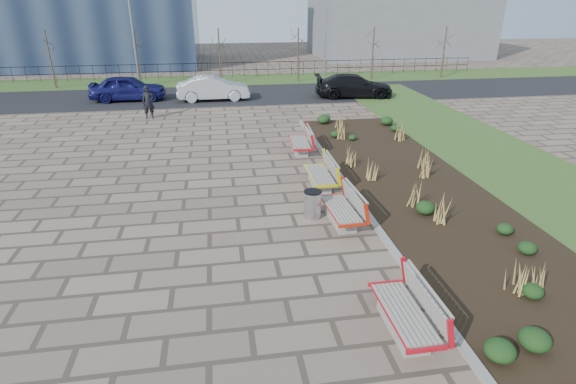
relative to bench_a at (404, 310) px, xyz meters
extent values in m
plane|color=#7A6654|center=(-3.00, 2.19, -0.50)|extent=(120.00, 120.00, 0.00)
cube|color=black|center=(3.25, 7.19, -0.45)|extent=(4.50, 18.00, 0.10)
cube|color=gray|center=(0.92, 7.19, -0.42)|extent=(0.16, 18.00, 0.15)
cube|color=#33511E|center=(8.00, 7.19, -0.48)|extent=(5.00, 38.00, 0.04)
cube|color=#33511E|center=(-3.00, 30.19, -0.48)|extent=(80.00, 5.00, 0.04)
cube|color=black|center=(-3.00, 24.19, -0.49)|extent=(80.00, 7.00, 0.02)
cylinder|color=#B2B2B7|center=(-0.75, 5.20, -0.07)|extent=(0.51, 0.51, 0.86)
imported|color=black|center=(-7.10, 18.49, 0.39)|extent=(0.70, 0.52, 1.78)
imported|color=#121352|center=(-8.99, 23.47, 0.31)|extent=(4.67, 1.89, 1.59)
imported|color=#B0B2B8|center=(-3.59, 22.71, 0.27)|extent=(4.60, 1.65, 1.51)
imported|color=black|center=(5.61, 22.25, 0.26)|extent=(5.32, 2.67, 1.48)
cube|color=slate|center=(17.00, 44.19, 4.50)|extent=(18.00, 12.00, 10.00)
camera|label=1|loc=(-3.38, -6.72, 5.65)|focal=28.00mm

